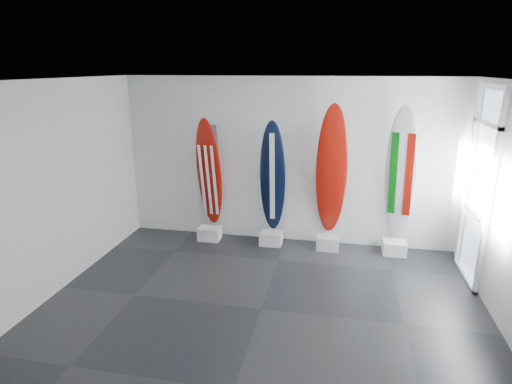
% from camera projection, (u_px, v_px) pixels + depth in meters
% --- Properties ---
extents(floor, '(6.00, 6.00, 0.00)m').
position_uv_depth(floor, '(261.00, 309.00, 5.77)').
color(floor, black).
rests_on(floor, ground).
extents(ceiling, '(6.00, 6.00, 0.00)m').
position_uv_depth(ceiling, '(262.00, 80.00, 4.92)').
color(ceiling, white).
rests_on(ceiling, wall_back).
extents(wall_back, '(6.00, 0.00, 6.00)m').
position_uv_depth(wall_back, '(287.00, 162.00, 7.70)').
color(wall_back, white).
rests_on(wall_back, ground).
extents(wall_front, '(6.00, 0.00, 6.00)m').
position_uv_depth(wall_front, '(197.00, 312.00, 3.00)').
color(wall_front, white).
rests_on(wall_front, ground).
extents(wall_left, '(0.00, 5.00, 5.00)m').
position_uv_depth(wall_left, '(50.00, 191.00, 5.91)').
color(wall_left, white).
rests_on(wall_left, ground).
extents(display_block_usa, '(0.40, 0.30, 0.24)m').
position_uv_depth(display_block_usa, '(210.00, 234.00, 8.05)').
color(display_block_usa, silver).
rests_on(display_block_usa, floor).
extents(surfboard_usa, '(0.50, 0.46, 2.08)m').
position_uv_depth(surfboard_usa, '(209.00, 173.00, 7.82)').
color(surfboard_usa, maroon).
rests_on(surfboard_usa, display_block_usa).
extents(display_block_navy, '(0.40, 0.30, 0.24)m').
position_uv_depth(display_block_navy, '(271.00, 238.00, 7.83)').
color(display_block_navy, silver).
rests_on(display_block_navy, floor).
extents(surfboard_navy, '(0.48, 0.28, 2.04)m').
position_uv_depth(surfboard_navy, '(273.00, 177.00, 7.60)').
color(surfboard_navy, black).
rests_on(surfboard_navy, display_block_navy).
extents(display_block_swiss, '(0.40, 0.30, 0.24)m').
position_uv_depth(display_block_swiss, '(328.00, 243.00, 7.64)').
color(display_block_swiss, silver).
rests_on(display_block_swiss, floor).
extents(surfboard_swiss, '(0.54, 0.44, 2.36)m').
position_uv_depth(surfboard_swiss, '(332.00, 171.00, 7.36)').
color(surfboard_swiss, maroon).
rests_on(surfboard_swiss, display_block_swiss).
extents(display_block_italy, '(0.40, 0.30, 0.24)m').
position_uv_depth(display_block_italy, '(394.00, 248.00, 7.42)').
color(display_block_italy, silver).
rests_on(display_block_italy, floor).
extents(surfboard_italy, '(0.61, 0.49, 2.35)m').
position_uv_depth(surfboard_italy, '(401.00, 175.00, 7.15)').
color(surfboard_italy, white).
rests_on(surfboard_italy, display_block_italy).
extents(wall_outlet, '(0.09, 0.02, 0.13)m').
position_uv_depth(wall_outlet, '(163.00, 213.00, 8.47)').
color(wall_outlet, silver).
rests_on(wall_outlet, wall_back).
extents(glass_door, '(0.12, 1.16, 2.85)m').
position_uv_depth(glass_door, '(479.00, 189.00, 6.27)').
color(glass_door, white).
rests_on(glass_door, floor).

